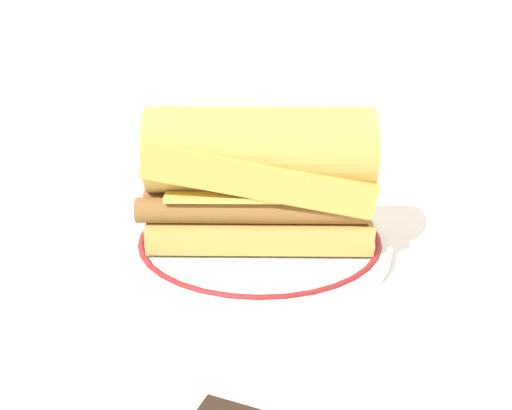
{
  "coord_description": "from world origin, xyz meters",
  "views": [
    {
      "loc": [
        0.11,
        -0.48,
        0.26
      ],
      "look_at": [
        -0.0,
        0.03,
        0.04
      ],
      "focal_mm": 41.59,
      "sensor_mm": 36.0,
      "label": 1
    }
  ],
  "objects": [
    {
      "name": "plate",
      "position": [
        -0.0,
        0.03,
        0.01
      ],
      "size": [
        0.25,
        0.25,
        0.01
      ],
      "color": "white",
      "rests_on": "ground_plane"
    },
    {
      "name": "sausage_sandwich",
      "position": [
        -0.0,
        0.03,
        0.08
      ],
      "size": [
        0.22,
        0.14,
        0.12
      ],
      "rotation": [
        0.0,
        0.0,
        0.2
      ],
      "color": "gold",
      "rests_on": "plate"
    },
    {
      "name": "ground_plane",
      "position": [
        0.0,
        0.0,
        0.0
      ],
      "size": [
        1.5,
        1.5,
        0.0
      ],
      "primitive_type": "plane",
      "color": "white"
    },
    {
      "name": "butter_knife",
      "position": [
        0.0,
        -0.2,
        0.0
      ],
      "size": [
        0.16,
        0.04,
        0.01
      ],
      "color": "silver",
      "rests_on": "ground_plane"
    }
  ]
}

